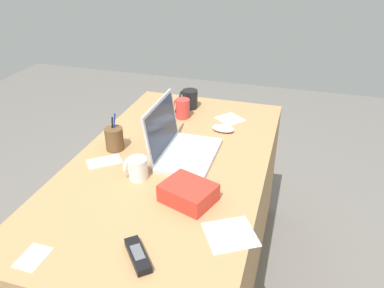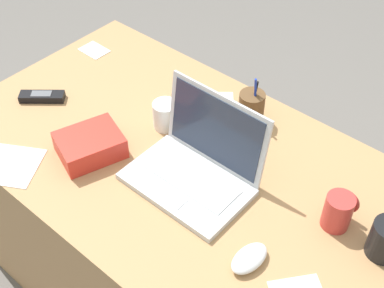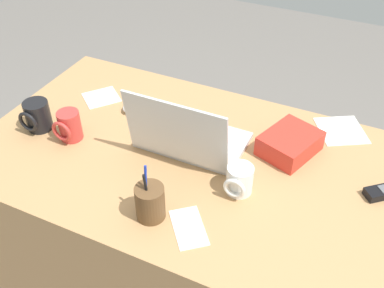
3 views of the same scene
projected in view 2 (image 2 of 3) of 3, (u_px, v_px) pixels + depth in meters
The scene contains 11 objects.
desk at pixel (187, 236), 1.75m from camera, with size 1.46×0.81×0.72m, color tan.
laptop at pixel (196, 165), 1.42m from camera, with size 0.34×0.25×0.24m.
computer_mouse at pixel (249, 258), 1.25m from camera, with size 0.06×0.11×0.03m, color white.
coffee_mug_tall at pixel (166, 114), 1.59m from camera, with size 0.08×0.09×0.09m.
coffee_mug_spare at pixel (339, 210), 1.31m from camera, with size 0.07×0.08×0.10m.
cordless_phone at pixel (42, 97), 1.70m from camera, with size 0.14×0.13×0.03m.
pen_holder at pixel (251, 107), 1.60m from camera, with size 0.08×0.08×0.17m.
snack_bag at pixel (90, 145), 1.50m from camera, with size 0.14×0.18×0.07m, color red.
paper_note_left at pixel (221, 106), 1.68m from camera, with size 0.08×0.14×0.00m, color white.
paper_note_right at pixel (94, 50), 1.91m from camera, with size 0.10×0.07×0.00m, color white.
paper_note_front at pixel (13, 166), 1.49m from camera, with size 0.15×0.16×0.00m, color white.
Camera 2 is at (0.70, -0.78, 1.80)m, focal length 48.69 mm.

